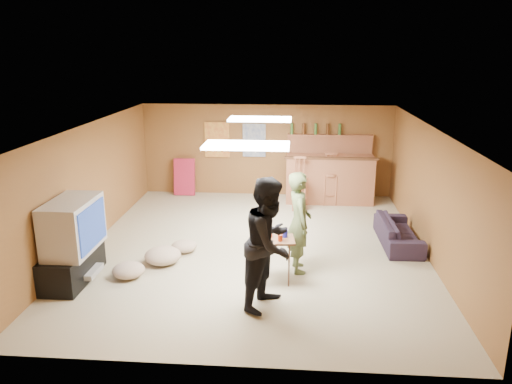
# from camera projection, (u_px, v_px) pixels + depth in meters

# --- Properties ---
(ground) EXTENTS (7.00, 7.00, 0.00)m
(ground) POSITION_uv_depth(u_px,v_px,m) (255.00, 248.00, 9.02)
(ground) COLOR tan
(ground) RESTS_ON ground
(ceiling) EXTENTS (6.00, 7.00, 0.02)m
(ceiling) POSITION_uv_depth(u_px,v_px,m) (255.00, 127.00, 8.41)
(ceiling) COLOR silver
(ceiling) RESTS_ON ground
(wall_back) EXTENTS (6.00, 0.02, 2.20)m
(wall_back) POSITION_uv_depth(u_px,v_px,m) (267.00, 150.00, 12.07)
(wall_back) COLOR brown
(wall_back) RESTS_ON ground
(wall_front) EXTENTS (6.00, 0.02, 2.20)m
(wall_front) POSITION_uv_depth(u_px,v_px,m) (229.00, 278.00, 5.36)
(wall_front) COLOR brown
(wall_front) RESTS_ON ground
(wall_left) EXTENTS (0.02, 7.00, 2.20)m
(wall_left) POSITION_uv_depth(u_px,v_px,m) (89.00, 186.00, 8.94)
(wall_left) COLOR brown
(wall_left) RESTS_ON ground
(wall_right) EXTENTS (0.02, 7.00, 2.20)m
(wall_right) POSITION_uv_depth(u_px,v_px,m) (430.00, 193.00, 8.49)
(wall_right) COLOR brown
(wall_right) RESTS_ON ground
(tv_stand) EXTENTS (0.55, 1.30, 0.50)m
(tv_stand) POSITION_uv_depth(u_px,v_px,m) (73.00, 265.00, 7.72)
(tv_stand) COLOR black
(tv_stand) RESTS_ON ground
(dvd_box) EXTENTS (0.35, 0.50, 0.08)m
(dvd_box) POSITION_uv_depth(u_px,v_px,m) (87.00, 271.00, 7.73)
(dvd_box) COLOR #B2B2B7
(dvd_box) RESTS_ON tv_stand
(tv_body) EXTENTS (0.60, 1.10, 0.80)m
(tv_body) POSITION_uv_depth(u_px,v_px,m) (73.00, 226.00, 7.53)
(tv_body) COLOR #B2B2B7
(tv_body) RESTS_ON tv_stand
(tv_screen) EXTENTS (0.02, 0.95, 0.65)m
(tv_screen) POSITION_uv_depth(u_px,v_px,m) (93.00, 226.00, 7.51)
(tv_screen) COLOR navy
(tv_screen) RESTS_ON tv_body
(bar_counter) EXTENTS (2.00, 0.60, 1.10)m
(bar_counter) POSITION_uv_depth(u_px,v_px,m) (329.00, 179.00, 11.58)
(bar_counter) COLOR #955336
(bar_counter) RESTS_ON ground
(bar_lip) EXTENTS (2.10, 0.12, 0.05)m
(bar_lip) POSITION_uv_depth(u_px,v_px,m) (331.00, 158.00, 11.19)
(bar_lip) COLOR #462716
(bar_lip) RESTS_ON bar_counter
(bar_shelf) EXTENTS (2.00, 0.18, 0.05)m
(bar_shelf) POSITION_uv_depth(u_px,v_px,m) (330.00, 135.00, 11.75)
(bar_shelf) COLOR #955336
(bar_shelf) RESTS_ON bar_backing
(bar_backing) EXTENTS (2.00, 0.14, 0.60)m
(bar_backing) POSITION_uv_depth(u_px,v_px,m) (329.00, 148.00, 11.85)
(bar_backing) COLOR #955336
(bar_backing) RESTS_ON bar_counter
(poster_left) EXTENTS (0.60, 0.03, 0.85)m
(poster_left) POSITION_uv_depth(u_px,v_px,m) (217.00, 140.00, 12.05)
(poster_left) COLOR #BF3F26
(poster_left) RESTS_ON wall_back
(poster_right) EXTENTS (0.55, 0.03, 0.80)m
(poster_right) POSITION_uv_depth(u_px,v_px,m) (254.00, 140.00, 11.98)
(poster_right) COLOR #334C99
(poster_right) RESTS_ON wall_back
(folding_chair_stack) EXTENTS (0.50, 0.26, 0.91)m
(folding_chair_stack) POSITION_uv_depth(u_px,v_px,m) (185.00, 177.00, 12.21)
(folding_chair_stack) COLOR #B42141
(folding_chair_stack) RESTS_ON ground
(ceiling_panel_front) EXTENTS (1.20, 0.60, 0.04)m
(ceiling_panel_front) POSITION_uv_depth(u_px,v_px,m) (247.00, 145.00, 6.98)
(ceiling_panel_front) COLOR white
(ceiling_panel_front) RESTS_ON ceiling
(ceiling_panel_back) EXTENTS (1.20, 0.60, 0.04)m
(ceiling_panel_back) POSITION_uv_depth(u_px,v_px,m) (260.00, 119.00, 9.57)
(ceiling_panel_back) COLOR white
(ceiling_panel_back) RESTS_ON ceiling
(person_olive) EXTENTS (0.49, 0.66, 1.64)m
(person_olive) POSITION_uv_depth(u_px,v_px,m) (299.00, 222.00, 7.91)
(person_olive) COLOR #4E5C35
(person_olive) RESTS_ON ground
(person_black) EXTENTS (1.00, 1.11, 1.85)m
(person_black) POSITION_uv_depth(u_px,v_px,m) (270.00, 243.00, 6.79)
(person_black) COLOR black
(person_black) RESTS_ON ground
(sofa) EXTENTS (0.67, 1.62, 0.47)m
(sofa) POSITION_uv_depth(u_px,v_px,m) (398.00, 232.00, 9.15)
(sofa) COLOR black
(sofa) RESTS_ON ground
(tray_table) EXTENTS (0.59, 0.49, 0.71)m
(tray_table) POSITION_uv_depth(u_px,v_px,m) (276.00, 260.00, 7.64)
(tray_table) COLOR #462716
(tray_table) RESTS_ON ground
(cup_red_near) EXTENTS (0.10, 0.10, 0.11)m
(cup_red_near) POSITION_uv_depth(u_px,v_px,m) (270.00, 234.00, 7.59)
(cup_red_near) COLOR #A32B0A
(cup_red_near) RESTS_ON tray_table
(cup_red_far) EXTENTS (0.09, 0.09, 0.10)m
(cup_red_far) POSITION_uv_depth(u_px,v_px,m) (280.00, 238.00, 7.45)
(cup_red_far) COLOR #A32B0A
(cup_red_far) RESTS_ON tray_table
(cup_blue) EXTENTS (0.10, 0.10, 0.11)m
(cup_blue) POSITION_uv_depth(u_px,v_px,m) (285.00, 234.00, 7.60)
(cup_blue) COLOR #161B9B
(cup_blue) RESTS_ON tray_table
(bar_stool_left) EXTENTS (0.52, 0.52, 1.26)m
(bar_stool_left) POSITION_uv_depth(u_px,v_px,m) (299.00, 182.00, 11.01)
(bar_stool_left) COLOR #955336
(bar_stool_left) RESTS_ON ground
(bar_stool_right) EXTENTS (0.47, 0.47, 1.28)m
(bar_stool_right) POSITION_uv_depth(u_px,v_px,m) (331.00, 177.00, 11.39)
(bar_stool_right) COLOR #955336
(bar_stool_right) RESTS_ON ground
(cushion_near_tv) EXTENTS (0.73, 0.73, 0.27)m
(cushion_near_tv) POSITION_uv_depth(u_px,v_px,m) (163.00, 256.00, 8.36)
(cushion_near_tv) COLOR tan
(cushion_near_tv) RESTS_ON ground
(cushion_mid) EXTENTS (0.52, 0.52, 0.20)m
(cushion_mid) POSITION_uv_depth(u_px,v_px,m) (184.00, 246.00, 8.85)
(cushion_mid) COLOR tan
(cushion_mid) RESTS_ON ground
(cushion_far) EXTENTS (0.57, 0.57, 0.23)m
(cushion_far) POSITION_uv_depth(u_px,v_px,m) (128.00, 270.00, 7.86)
(cushion_far) COLOR tan
(cushion_far) RESTS_ON ground
(bottle_row) EXTENTS (1.20, 0.08, 0.26)m
(bottle_row) POSITION_uv_depth(u_px,v_px,m) (316.00, 129.00, 11.71)
(bottle_row) COLOR #3F7233
(bottle_row) RESTS_ON bar_shelf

